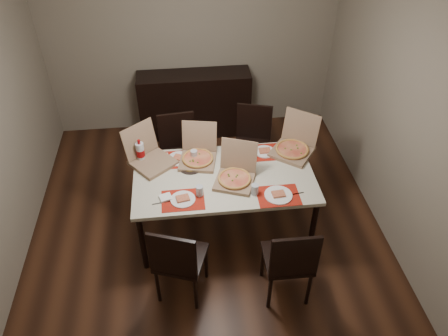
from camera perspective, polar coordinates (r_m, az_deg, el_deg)
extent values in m
cube|color=#3F2113|center=(4.96, -2.29, -6.92)|extent=(3.80, 4.00, 0.02)
cube|color=gray|center=(5.89, -4.33, 16.59)|extent=(3.80, 0.02, 2.60)
cube|color=gray|center=(4.62, 21.79, 6.89)|extent=(0.02, 4.00, 2.60)
cube|color=black|center=(6.07, -3.82, 8.34)|extent=(1.50, 0.40, 0.90)
cube|color=beige|center=(4.37, 0.00, -1.22)|extent=(1.80, 1.00, 0.04)
cylinder|color=black|center=(4.32, -10.60, -9.60)|extent=(0.06, 0.06, 0.71)
cylinder|color=black|center=(4.47, 11.52, -7.70)|extent=(0.06, 0.06, 0.71)
cylinder|color=black|center=(4.95, -10.30, -1.93)|extent=(0.06, 0.06, 0.71)
cylinder|color=black|center=(5.08, 8.89, -0.50)|extent=(0.06, 0.06, 0.71)
cube|color=black|center=(4.03, -5.64, -11.59)|extent=(0.54, 0.54, 0.04)
cube|color=black|center=(3.73, -6.77, -11.36)|extent=(0.41, 0.17, 0.46)
cylinder|color=black|center=(4.16, -8.64, -15.00)|extent=(0.04, 0.04, 0.43)
cylinder|color=black|center=(4.08, -3.71, -16.06)|extent=(0.04, 0.04, 0.43)
cylinder|color=black|center=(4.36, -7.02, -11.30)|extent=(0.04, 0.04, 0.43)
cylinder|color=black|center=(4.29, -2.36, -12.21)|extent=(0.04, 0.04, 0.43)
cube|color=black|center=(4.05, 8.27, -11.61)|extent=(0.42, 0.42, 0.04)
cube|color=black|center=(3.74, 9.26, -11.43)|extent=(0.42, 0.03, 0.46)
cylinder|color=black|center=(4.10, 5.97, -15.89)|extent=(0.04, 0.04, 0.43)
cylinder|color=black|center=(4.17, 11.00, -15.26)|extent=(0.04, 0.04, 0.43)
cylinder|color=black|center=(4.31, 5.07, -11.99)|extent=(0.04, 0.04, 0.43)
cylinder|color=black|center=(4.38, 9.80, -11.48)|extent=(0.04, 0.04, 0.43)
cube|color=black|center=(5.10, -5.79, 1.41)|extent=(0.46, 0.46, 0.04)
cube|color=black|center=(5.11, -6.25, 4.91)|extent=(0.42, 0.07, 0.46)
cylinder|color=black|center=(5.40, -3.99, 0.84)|extent=(0.04, 0.04, 0.43)
cylinder|color=black|center=(5.38, -7.78, 0.34)|extent=(0.04, 0.04, 0.43)
cylinder|color=black|center=(5.13, -3.37, -1.61)|extent=(0.04, 0.04, 0.43)
cylinder|color=black|center=(5.10, -7.37, -2.15)|extent=(0.04, 0.04, 0.43)
cube|color=black|center=(5.23, 3.59, 2.64)|extent=(0.52, 0.52, 0.04)
cube|color=black|center=(5.24, 3.97, 6.05)|extent=(0.41, 0.15, 0.46)
cylinder|color=black|center=(5.50, 5.59, 1.58)|extent=(0.04, 0.04, 0.43)
cylinder|color=black|center=(5.53, 1.88, 1.99)|extent=(0.04, 0.04, 0.43)
cylinder|color=black|center=(5.22, 5.20, -0.80)|extent=(0.04, 0.04, 0.43)
cylinder|color=black|center=(5.25, 1.30, -0.36)|extent=(0.04, 0.04, 0.43)
cube|color=#AA170B|center=(4.11, -5.38, -4.18)|extent=(0.40, 0.30, 0.00)
cylinder|color=white|center=(4.10, -5.39, -4.10)|extent=(0.23, 0.23, 0.01)
cube|color=tan|center=(4.09, -5.40, -3.95)|extent=(0.14, 0.11, 0.02)
cylinder|color=#B0B4BC|center=(4.11, -3.21, -3.01)|extent=(0.07, 0.07, 0.11)
cube|color=#B2B2B7|center=(4.10, -7.98, -4.50)|extent=(0.20, 0.04, 0.00)
cube|color=white|center=(4.13, -7.63, -3.84)|extent=(0.13, 0.13, 0.02)
cube|color=#AA170B|center=(4.16, 7.10, -3.61)|extent=(0.40, 0.30, 0.00)
cylinder|color=white|center=(4.16, 7.11, -3.53)|extent=(0.26, 0.26, 0.01)
cube|color=tan|center=(4.15, 7.13, -3.38)|extent=(0.13, 0.10, 0.02)
cylinder|color=#B0B4BC|center=(4.13, 4.05, -2.81)|extent=(0.07, 0.07, 0.11)
cube|color=#B2B2B7|center=(4.20, 9.13, -3.41)|extent=(0.20, 0.04, 0.00)
cube|color=#AA170B|center=(4.58, -5.84, 1.14)|extent=(0.40, 0.30, 0.00)
cylinder|color=white|center=(4.57, -5.84, 1.22)|extent=(0.25, 0.25, 0.01)
cube|color=tan|center=(4.57, -5.86, 1.36)|extent=(0.15, 0.13, 0.02)
cylinder|color=#B0B4BC|center=(4.54, -3.93, 1.70)|extent=(0.07, 0.07, 0.11)
cube|color=#B2B2B7|center=(4.59, -7.79, 1.00)|extent=(0.20, 0.04, 0.00)
cube|color=white|center=(4.61, -7.85, 1.41)|extent=(0.13, 0.13, 0.02)
cube|color=#AA170B|center=(4.67, 5.33, 2.06)|extent=(0.40, 0.30, 0.00)
cylinder|color=white|center=(4.67, 5.33, 2.14)|extent=(0.22, 0.22, 0.01)
cube|color=tan|center=(4.66, 5.34, 2.28)|extent=(0.12, 0.09, 0.02)
cylinder|color=#B0B4BC|center=(4.54, 3.58, 1.76)|extent=(0.07, 0.07, 0.11)
cube|color=#B2B2B7|center=(4.70, 6.59, 2.23)|extent=(0.20, 0.04, 0.00)
cube|color=white|center=(4.37, 0.84, -0.72)|extent=(0.14, 0.14, 0.02)
cube|color=#84664C|center=(4.27, 1.38, -1.70)|extent=(0.46, 0.46, 0.04)
cube|color=#84664C|center=(4.29, 1.95, 1.68)|extent=(0.37, 0.20, 0.33)
cylinder|color=tan|center=(4.25, 1.38, -1.43)|extent=(0.40, 0.40, 0.02)
cube|color=#84664C|center=(4.69, 8.85, 2.11)|extent=(0.55, 0.55, 0.04)
cube|color=#84664C|center=(4.72, 10.04, 5.26)|extent=(0.36, 0.31, 0.35)
cylinder|color=tan|center=(4.67, 8.88, 2.39)|extent=(0.47, 0.47, 0.02)
cube|color=#84664C|center=(4.54, -9.25, 0.67)|extent=(0.54, 0.54, 0.04)
cube|color=#84664C|center=(4.55, -10.98, 3.63)|extent=(0.35, 0.31, 0.34)
cube|color=#84664C|center=(4.52, -3.45, 0.97)|extent=(0.43, 0.43, 0.04)
cube|color=#84664C|center=(4.55, -3.23, 4.18)|extent=(0.37, 0.15, 0.33)
cylinder|color=tan|center=(4.50, -3.46, 1.24)|extent=(0.36, 0.36, 0.02)
cylinder|color=black|center=(4.47, -4.35, 0.21)|extent=(0.25, 0.25, 0.01)
cylinder|color=tan|center=(4.46, -4.36, 0.36)|extent=(0.20, 0.20, 0.02)
imported|color=white|center=(4.50, 0.97, 0.72)|extent=(0.13, 0.13, 0.03)
cylinder|color=silver|center=(4.55, -10.86, 2.02)|extent=(0.09, 0.09, 0.22)
cylinder|color=#920609|center=(4.55, -10.85, 1.98)|extent=(0.09, 0.09, 0.08)
cylinder|color=#920609|center=(4.47, -11.06, 3.37)|extent=(0.03, 0.03, 0.04)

